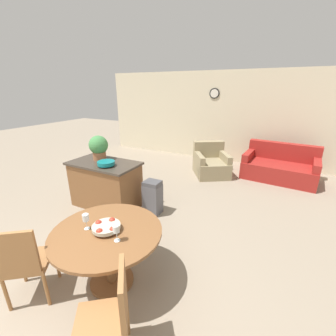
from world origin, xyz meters
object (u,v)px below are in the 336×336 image
dining_chair_near_left (25,260)px  teal_bowl (106,163)px  fruit_bowl (106,227)px  trash_bin (153,197)px  dining_chair_near_right (110,315)px  wine_glass_right (116,230)px  dining_table (108,243)px  kitchen_island (106,184)px  potted_plant (99,147)px  armchair (211,164)px  couch (279,167)px  wine_glass_left (86,218)px

dining_chair_near_left → teal_bowl: size_ratio=3.08×
fruit_bowl → trash_bin: size_ratio=0.49×
dining_chair_near_right → wine_glass_right: 0.74m
fruit_bowl → trash_bin: (-0.39, 1.61, -0.47)m
teal_bowl → dining_table: bearing=-48.4°
kitchen_island → teal_bowl: 0.55m
kitchen_island → potted_plant: potted_plant is taller
fruit_bowl → armchair: bearing=90.4°
teal_bowl → trash_bin: 1.04m
dining_chair_near_left → fruit_bowl: (0.62, 0.57, 0.26)m
wine_glass_right → couch: bearing=73.3°
wine_glass_left → kitchen_island: wine_glass_left is taller
dining_chair_near_right → teal_bowl: teal_bowl is taller
wine_glass_right → dining_table: bearing=159.0°
teal_bowl → potted_plant: bearing=147.4°
dining_chair_near_left → fruit_bowl: bearing=5.2°
fruit_bowl → teal_bowl: (-1.16, 1.31, 0.17)m
dining_chair_near_left → couch: bearing=29.3°
dining_table → wine_glass_left: wine_glass_left is taller
trash_bin → couch: size_ratio=0.36×
couch → armchair: (-1.64, -0.53, -0.01)m
trash_bin → armchair: 2.44m
dining_chair_near_left → wine_glass_right: size_ratio=5.13×
dining_chair_near_left → wine_glass_left: size_ratio=5.13×
dining_chair_near_left → couch: dining_chair_near_left is taller
fruit_bowl → armchair: size_ratio=0.25×
potted_plant → trash_bin: size_ratio=0.74×
dining_chair_near_right → potted_plant: size_ratio=2.01×
dining_table → fruit_bowl: fruit_bowl is taller
wine_glass_right → armchair: wine_glass_right is taller
trash_bin → teal_bowl: bearing=-158.9°
fruit_bowl → teal_bowl: bearing=131.5°
dining_table → armchair: armchair is taller
wine_glass_left → potted_plant: potted_plant is taller
teal_bowl → trash_bin: teal_bowl is taller
wine_glass_left → couch: bearing=68.5°
wine_glass_right → kitchen_island: size_ratio=0.14×
wine_glass_left → kitchen_island: bearing=126.7°
dining_table → trash_bin: 1.67m
dining_chair_near_left → trash_bin: (0.24, 2.17, -0.20)m
dining_chair_near_left → kitchen_island: bearing=72.6°
dining_chair_near_right → kitchen_island: size_ratio=0.71×
fruit_bowl → wine_glass_right: wine_glass_right is taller
potted_plant → dining_chair_near_left: bearing=-66.7°
wine_glass_left → teal_bowl: bearing=124.3°
kitchen_island → armchair: bearing=63.0°
dining_chair_near_right → fruit_bowl: size_ratio=3.05×
fruit_bowl → dining_chair_near_right: bearing=-47.6°
teal_bowl → armchair: size_ratio=0.25×
trash_bin → armchair: bearing=81.6°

